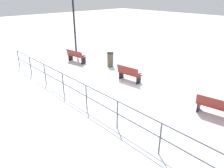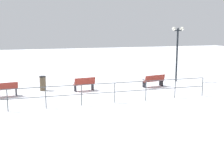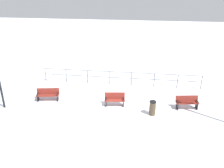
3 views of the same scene
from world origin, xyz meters
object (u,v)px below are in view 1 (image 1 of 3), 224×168
at_px(bench_nearest, 217,107).
at_px(trash_bin, 110,60).
at_px(lamppost_middle, 74,14).
at_px(bench_second, 129,73).
at_px(bench_third, 76,56).

bearing_deg(bench_nearest, trash_bin, 71.75).
height_order(lamppost_middle, trash_bin, lamppost_middle).
bearing_deg(bench_second, trash_bin, 62.93).
xyz_separation_m(bench_third, lamppost_middle, (1.56, 2.34, 2.62)).
xyz_separation_m(bench_third, trash_bin, (1.17, -2.38, 0.01)).
bearing_deg(trash_bin, bench_third, 116.16).
bearing_deg(bench_nearest, lamppost_middle, 73.01).
bearing_deg(bench_third, trash_bin, -72.86).
bearing_deg(bench_third, lamppost_middle, 47.19).
xyz_separation_m(bench_nearest, bench_second, (0.13, 5.00, 0.01)).
height_order(bench_third, trash_bin, trash_bin).
height_order(bench_nearest, trash_bin, trash_bin).
relative_size(bench_second, lamppost_middle, 0.30).
xyz_separation_m(bench_nearest, trash_bin, (1.09, 7.61, 0.04)).
distance_m(bench_third, trash_bin, 2.65).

